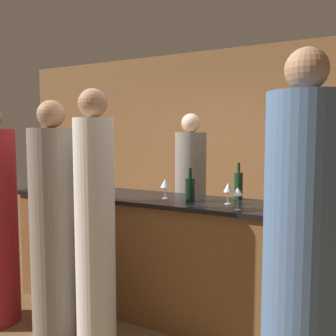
# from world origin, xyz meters

# --- Properties ---
(ground_plane) EXTENTS (14.00, 14.00, 0.00)m
(ground_plane) POSITION_xyz_m (0.00, 0.00, 0.00)
(ground_plane) COLOR brown
(back_wall) EXTENTS (8.00, 0.08, 2.80)m
(back_wall) POSITION_xyz_m (0.00, 2.38, 1.40)
(back_wall) COLOR olive
(back_wall) RESTS_ON ground_plane
(bar_counter) EXTENTS (3.04, 0.62, 1.04)m
(bar_counter) POSITION_xyz_m (0.00, 0.00, 0.52)
(bar_counter) COLOR brown
(bar_counter) RESTS_ON ground_plane
(bartender) EXTENTS (0.32, 0.32, 1.80)m
(bartender) POSITION_xyz_m (-0.10, 0.70, 0.84)
(bartender) COLOR gray
(bartender) RESTS_ON ground_plane
(guest_0) EXTENTS (0.37, 0.37, 1.85)m
(guest_0) POSITION_xyz_m (-0.65, -0.66, 0.86)
(guest_0) COLOR gray
(guest_0) RESTS_ON ground_plane
(guest_1) EXTENTS (0.29, 0.29, 1.91)m
(guest_1) POSITION_xyz_m (-0.20, -0.71, 0.91)
(guest_1) COLOR silver
(guest_1) RESTS_ON ground_plane
(guest_3) EXTENTS (0.39, 0.39, 2.02)m
(guest_3) POSITION_xyz_m (1.22, -0.78, 0.94)
(guest_3) COLOR #4C6B93
(guest_3) RESTS_ON ground_plane
(wine_bottle_0) EXTENTS (0.07, 0.07, 0.29)m
(wine_bottle_0) POSITION_xyz_m (1.23, 0.10, 1.16)
(wine_bottle_0) COLOR black
(wine_bottle_0) RESTS_ON bar_counter
(wine_bottle_1) EXTENTS (0.08, 0.08, 0.28)m
(wine_bottle_1) POSITION_xyz_m (0.24, -0.05, 1.14)
(wine_bottle_1) COLOR black
(wine_bottle_1) RESTS_ON bar_counter
(wine_bottle_2) EXTENTS (0.07, 0.07, 0.31)m
(wine_bottle_2) POSITION_xyz_m (0.56, 0.24, 1.16)
(wine_bottle_2) COLOR #19381E
(wine_bottle_2) RESTS_ON bar_counter
(wine_glass_0) EXTENTS (0.08, 0.08, 0.17)m
(wine_glass_0) POSITION_xyz_m (0.70, -0.21, 1.17)
(wine_glass_0) COLOR silver
(wine_glass_0) RESTS_ON bar_counter
(wine_glass_1) EXTENTS (0.08, 0.08, 0.14)m
(wine_glass_1) POSITION_xyz_m (1.26, -0.17, 1.15)
(wine_glass_1) COLOR silver
(wine_glass_1) RESTS_ON bar_counter
(wine_glass_2) EXTENTS (0.07, 0.07, 0.17)m
(wine_glass_2) POSITION_xyz_m (0.56, -0.02, 1.17)
(wine_glass_2) COLOR silver
(wine_glass_2) RESTS_ON bar_counter
(wine_glass_4) EXTENTS (0.08, 0.08, 0.19)m
(wine_glass_4) POSITION_xyz_m (-1.36, -0.05, 1.19)
(wine_glass_4) COLOR silver
(wine_glass_4) RESTS_ON bar_counter
(wine_glass_5) EXTENTS (0.08, 0.08, 0.17)m
(wine_glass_5) POSITION_xyz_m (0.00, -0.03, 1.17)
(wine_glass_5) COLOR silver
(wine_glass_5) RESTS_ON bar_counter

